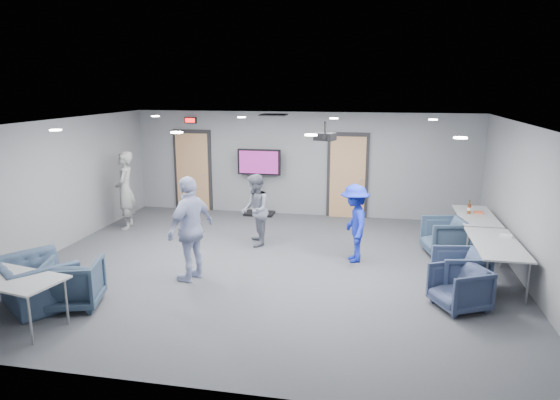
% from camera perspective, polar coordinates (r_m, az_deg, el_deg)
% --- Properties ---
extents(floor, '(9.00, 9.00, 0.00)m').
position_cam_1_polar(floor, '(9.59, -1.21, -7.56)').
color(floor, '#373A3F').
rests_on(floor, ground).
extents(ceiling, '(9.00, 9.00, 0.00)m').
position_cam_1_polar(ceiling, '(9.00, -1.29, 8.75)').
color(ceiling, silver).
rests_on(ceiling, wall_back).
extents(wall_back, '(9.00, 0.02, 2.70)m').
position_cam_1_polar(wall_back, '(13.07, 2.51, 4.12)').
color(wall_back, slate).
rests_on(wall_back, floor).
extents(wall_front, '(9.00, 0.02, 2.70)m').
position_cam_1_polar(wall_front, '(5.52, -10.23, -8.66)').
color(wall_front, slate).
rests_on(wall_front, floor).
extents(wall_left, '(0.02, 8.00, 2.70)m').
position_cam_1_polar(wall_left, '(11.05, -24.69, 1.29)').
color(wall_left, slate).
rests_on(wall_left, floor).
extents(wall_right, '(0.02, 8.00, 2.70)m').
position_cam_1_polar(wall_right, '(9.36, 26.78, -0.87)').
color(wall_right, slate).
rests_on(wall_right, floor).
extents(door_left, '(1.06, 0.17, 2.24)m').
position_cam_1_polar(door_left, '(13.83, -9.93, 3.25)').
color(door_left, black).
rests_on(door_left, wall_back).
extents(door_right, '(1.06, 0.17, 2.24)m').
position_cam_1_polar(door_right, '(12.95, 7.73, 2.66)').
color(door_right, black).
rests_on(door_right, wall_back).
extents(exit_sign, '(0.32, 0.08, 0.16)m').
position_cam_1_polar(exit_sign, '(13.65, -10.19, 8.96)').
color(exit_sign, black).
rests_on(exit_sign, wall_back).
extents(hvac_diffuser, '(0.60, 0.60, 0.03)m').
position_cam_1_polar(hvac_diffuser, '(11.84, -0.74, 9.71)').
color(hvac_diffuser, black).
rests_on(hvac_diffuser, ceiling).
extents(downlights, '(6.18, 3.78, 0.02)m').
position_cam_1_polar(downlights, '(9.00, -1.29, 8.65)').
color(downlights, white).
rests_on(downlights, ceiling).
extents(person_a, '(0.63, 0.78, 1.86)m').
position_cam_1_polar(person_a, '(12.36, -17.27, 1.05)').
color(person_a, gray).
rests_on(person_a, floor).
extents(person_b, '(0.77, 0.88, 1.54)m').
position_cam_1_polar(person_b, '(10.61, -2.88, -1.17)').
color(person_b, slate).
rests_on(person_b, floor).
extents(person_c, '(0.80, 1.18, 1.86)m').
position_cam_1_polar(person_c, '(8.83, -10.15, -3.24)').
color(person_c, '#A8B1D8').
rests_on(person_c, floor).
extents(person_d, '(0.77, 1.09, 1.53)m').
position_cam_1_polar(person_d, '(9.74, 8.51, -2.65)').
color(person_d, '#1A2AAD').
rests_on(person_d, floor).
extents(chair_right_a, '(0.98, 0.97, 0.75)m').
position_cam_1_polar(chair_right_a, '(10.64, 18.38, -4.00)').
color(chair_right_a, '#384A61').
rests_on(chair_right_a, floor).
extents(chair_right_b, '(0.91, 0.89, 0.72)m').
position_cam_1_polar(chair_right_b, '(8.84, 19.86, -7.69)').
color(chair_right_b, '#384561').
rests_on(chair_right_b, floor).
extents(chair_right_c, '(0.99, 0.98, 0.68)m').
position_cam_1_polar(chair_right_c, '(8.23, 19.83, -9.41)').
color(chair_right_c, '#333C58').
rests_on(chair_right_c, floor).
extents(chair_front_a, '(1.01, 1.03, 0.76)m').
position_cam_1_polar(chair_front_a, '(8.45, -22.56, -8.77)').
color(chair_front_a, '#324357').
rests_on(chair_front_a, floor).
extents(chair_front_b, '(1.54, 1.51, 0.76)m').
position_cam_1_polar(chair_front_b, '(8.70, -26.21, -8.49)').
color(chair_front_b, '#37475F').
rests_on(chair_front_b, floor).
extents(table_right_a, '(0.73, 1.75, 0.73)m').
position_cam_1_polar(table_right_a, '(11.15, 21.49, -1.85)').
color(table_right_a, '#A2A4A7').
rests_on(table_right_a, floor).
extents(table_right_b, '(0.78, 1.87, 0.73)m').
position_cam_1_polar(table_right_b, '(9.35, 23.49, -4.77)').
color(table_right_b, '#A2A4A7').
rests_on(table_right_b, floor).
extents(table_front_left, '(1.99, 1.14, 0.73)m').
position_cam_1_polar(table_front_left, '(8.20, -29.24, -7.82)').
color(table_front_left, '#A2A4A7').
rests_on(table_front_left, floor).
extents(bottle_right, '(0.08, 0.08, 0.29)m').
position_cam_1_polar(bottle_right, '(11.18, 20.80, -0.93)').
color(bottle_right, '#55270E').
rests_on(bottle_right, table_right_a).
extents(snack_box, '(0.22, 0.17, 0.04)m').
position_cam_1_polar(snack_box, '(11.30, 21.74, -1.32)').
color(snack_box, '#C35430').
rests_on(snack_box, table_right_a).
extents(wrapper, '(0.23, 0.19, 0.05)m').
position_cam_1_polar(wrapper, '(9.75, 24.40, -3.75)').
color(wrapper, white).
rests_on(wrapper, table_right_b).
extents(tv_stand, '(1.14, 0.54, 1.75)m').
position_cam_1_polar(tv_stand, '(13.09, -2.40, 2.54)').
color(tv_stand, black).
rests_on(tv_stand, floor).
extents(projector, '(0.44, 0.40, 0.36)m').
position_cam_1_polar(projector, '(9.68, 5.17, 7.24)').
color(projector, black).
rests_on(projector, ceiling).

